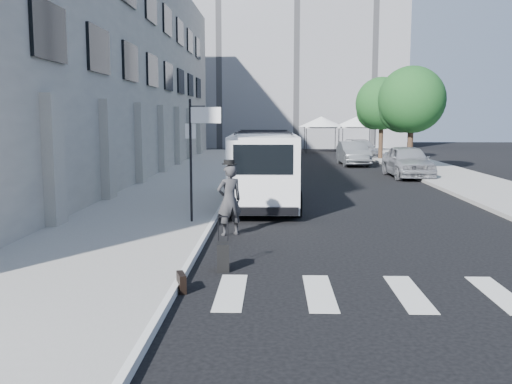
# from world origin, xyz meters

# --- Properties ---
(ground) EXTENTS (120.00, 120.00, 0.00)m
(ground) POSITION_xyz_m (0.00, 0.00, 0.00)
(ground) COLOR black
(ground) RESTS_ON ground
(sidewalk_left) EXTENTS (4.50, 48.00, 0.15)m
(sidewalk_left) POSITION_xyz_m (-4.25, 16.00, 0.07)
(sidewalk_left) COLOR gray
(sidewalk_left) RESTS_ON ground
(sidewalk_right) EXTENTS (4.00, 56.00, 0.15)m
(sidewalk_right) POSITION_xyz_m (9.00, 20.00, 0.07)
(sidewalk_right) COLOR gray
(sidewalk_right) RESTS_ON ground
(building_left) EXTENTS (10.00, 44.00, 12.00)m
(building_left) POSITION_xyz_m (-11.50, 18.00, 6.00)
(building_left) COLOR gray
(building_left) RESTS_ON ground
(building_far) EXTENTS (22.00, 12.00, 25.00)m
(building_far) POSITION_xyz_m (2.00, 50.00, 12.50)
(building_far) COLOR slate
(building_far) RESTS_ON ground
(sign_pole) EXTENTS (1.03, 0.07, 3.50)m
(sign_pole) POSITION_xyz_m (-2.36, 3.20, 2.65)
(sign_pole) COLOR black
(sign_pole) RESTS_ON sidewalk_left
(tree_near) EXTENTS (3.80, 3.83, 6.03)m
(tree_near) POSITION_xyz_m (7.50, 20.15, 3.97)
(tree_near) COLOR black
(tree_near) RESTS_ON ground
(tree_far) EXTENTS (3.80, 3.83, 6.03)m
(tree_far) POSITION_xyz_m (7.50, 29.15, 3.97)
(tree_far) COLOR black
(tree_far) RESTS_ON ground
(tent_left) EXTENTS (4.00, 4.00, 3.20)m
(tent_left) POSITION_xyz_m (4.00, 38.00, 2.71)
(tent_left) COLOR black
(tent_left) RESTS_ON ground
(tent_right) EXTENTS (4.00, 4.00, 3.20)m
(tent_right) POSITION_xyz_m (7.20, 38.50, 2.71)
(tent_right) COLOR black
(tent_right) RESTS_ON ground
(businessman) EXTENTS (0.83, 0.73, 1.90)m
(businessman) POSITION_xyz_m (-1.41, 2.00, 0.95)
(businessman) COLOR #333235
(businessman) RESTS_ON ground
(briefcase) EXTENTS (0.25, 0.46, 0.34)m
(briefcase) POSITION_xyz_m (-1.90, -3.00, 0.17)
(briefcase) COLOR black
(briefcase) RESTS_ON ground
(suitcase) EXTENTS (0.28, 0.42, 1.11)m
(suitcase) POSITION_xyz_m (-1.27, -1.54, 0.30)
(suitcase) COLOR black
(suitcase) RESTS_ON ground
(cargo_van) EXTENTS (2.49, 6.84, 2.54)m
(cargo_van) POSITION_xyz_m (-0.58, 7.12, 1.31)
(cargo_van) COLOR white
(cargo_van) RESTS_ON ground
(parked_car_a) EXTENTS (2.10, 5.00, 1.69)m
(parked_car_a) POSITION_xyz_m (6.80, 17.07, 0.85)
(parked_car_a) COLOR #989AA0
(parked_car_a) RESTS_ON ground
(parked_car_b) EXTENTS (1.78, 4.76, 1.55)m
(parked_car_b) POSITION_xyz_m (5.00, 24.59, 0.78)
(parked_car_b) COLOR slate
(parked_car_b) RESTS_ON ground
(parked_car_c) EXTENTS (2.17, 4.90, 1.40)m
(parked_car_c) POSITION_xyz_m (6.57, 31.46, 0.70)
(parked_car_c) COLOR #A0A3A8
(parked_car_c) RESTS_ON ground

